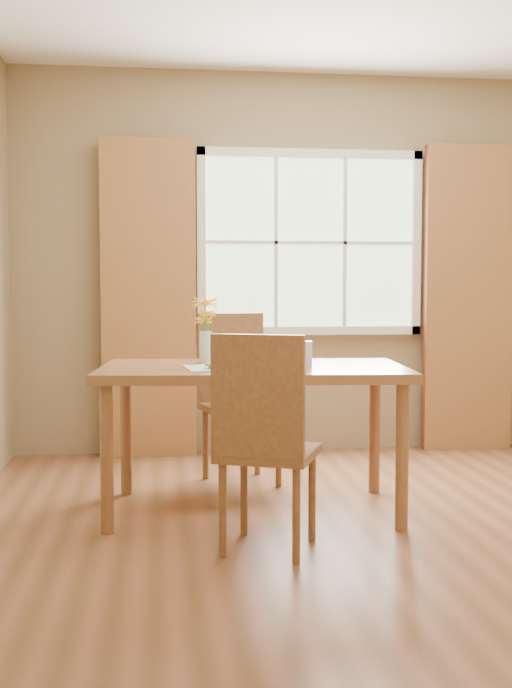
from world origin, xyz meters
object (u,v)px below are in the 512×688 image
object	(u,v)px
flower_vase	(206,323)
dining_table	(253,381)
chair_far	(236,389)
water_glass	(304,355)
chair_near	(264,434)
croissant_sandwich	(238,352)

from	to	relation	value
flower_vase	dining_table	bearing A→B (deg)	-42.43
dining_table	chair_far	world-z (taller)	chair_far
dining_table	water_glass	bearing A→B (deg)	-15.63
chair_near	water_glass	distance (m)	0.73
chair_near	croissant_sandwich	distance (m)	0.67
water_glass	croissant_sandwich	bearing A→B (deg)	-177.54
chair_far	water_glass	world-z (taller)	chair_far
chair_far	flower_vase	world-z (taller)	flower_vase
chair_near	flower_vase	xyz separation A→B (m)	(-0.20, 0.91, 0.45)
flower_vase	chair_far	bearing A→B (deg)	66.56
chair_near	chair_far	bearing A→B (deg)	112.01
water_glass	chair_far	bearing A→B (deg)	108.92
dining_table	flower_vase	distance (m)	0.43
croissant_sandwich	water_glass	size ratio (longest dim) A/B	1.42
chair_far	flower_vase	bearing A→B (deg)	-127.98
chair_near	croissant_sandwich	bearing A→B (deg)	118.03
dining_table	chair_far	xyz separation A→B (m)	(-0.02, 0.71, -0.13)
croissant_sandwich	water_glass	bearing A→B (deg)	13.72
chair_near	chair_far	world-z (taller)	chair_far
water_glass	flower_vase	bearing A→B (deg)	147.65
croissant_sandwich	flower_vase	world-z (taller)	flower_vase
chair_near	water_glass	bearing A→B (deg)	87.28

